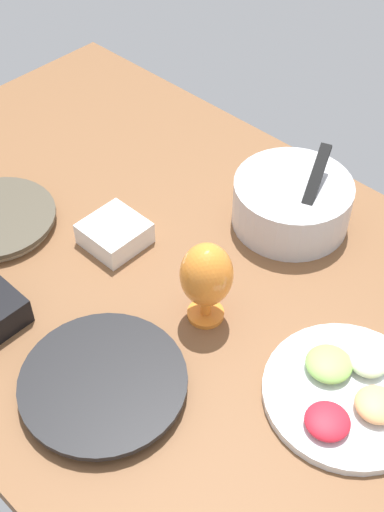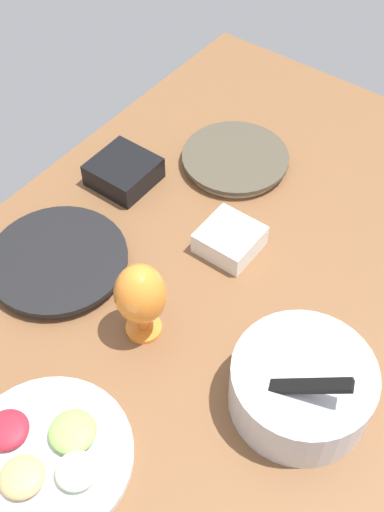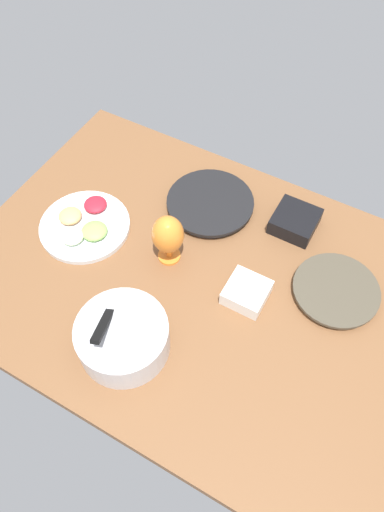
% 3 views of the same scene
% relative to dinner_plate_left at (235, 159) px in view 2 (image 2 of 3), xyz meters
% --- Properties ---
extents(ground_plane, '(1.60, 1.04, 0.04)m').
position_rel_dinner_plate_left_xyz_m(ground_plane, '(0.33, 0.16, -0.03)').
color(ground_plane, brown).
extents(dinner_plate_left, '(0.26, 0.26, 0.03)m').
position_rel_dinner_plate_left_xyz_m(dinner_plate_left, '(0.00, 0.00, 0.00)').
color(dinner_plate_left, beige).
rests_on(dinner_plate_left, ground_plane).
extents(dinner_plate_right, '(0.30, 0.30, 0.03)m').
position_rel_dinner_plate_left_xyz_m(dinner_plate_right, '(0.50, -0.12, 0.00)').
color(dinner_plate_right, '#4C4C51').
rests_on(dinner_plate_right, ground_plane).
extents(mixing_bowl, '(0.26, 0.26, 0.18)m').
position_rel_dinner_plate_left_xyz_m(mixing_bowl, '(0.46, 0.46, 0.04)').
color(mixing_bowl, silver).
rests_on(mixing_bowl, ground_plane).
extents(fruit_platter, '(0.30, 0.30, 0.05)m').
position_rel_dinner_plate_left_xyz_m(fruit_platter, '(0.82, 0.17, 0.00)').
color(fruit_platter, silver).
rests_on(fruit_platter, ground_plane).
extents(hurricane_glass_orange, '(0.10, 0.10, 0.19)m').
position_rel_dinner_plate_left_xyz_m(hurricane_glass_orange, '(0.51, 0.13, 0.10)').
color(hurricane_glass_orange, orange).
rests_on(hurricane_glass_orange, ground_plane).
extents(square_bowl_black, '(0.14, 0.14, 0.06)m').
position_rel_dinner_plate_left_xyz_m(square_bowl_black, '(0.21, -0.18, 0.02)').
color(square_bowl_black, black).
rests_on(square_bowl_black, ground_plane).
extents(square_bowl_white, '(0.12, 0.12, 0.05)m').
position_rel_dinner_plate_left_xyz_m(square_bowl_white, '(0.23, 0.14, 0.01)').
color(square_bowl_white, white).
rests_on(square_bowl_white, ground_plane).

